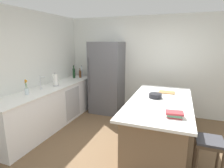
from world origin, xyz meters
name	(u,v)px	position (x,y,z in m)	size (l,w,h in m)	color
ground_plane	(132,156)	(0.00, 0.00, 0.00)	(7.20, 7.20, 0.00)	brown
wall_rear	(154,66)	(0.00, 2.25, 1.30)	(6.00, 0.10, 2.60)	silver
wall_left	(16,74)	(-2.45, 0.00, 1.30)	(0.10, 6.00, 2.60)	silver
counter_run_left	(52,106)	(-2.08, 0.59, 0.46)	(0.66, 3.06, 0.92)	white
kitchen_island	(159,124)	(0.37, 0.48, 0.46)	(1.07, 2.22, 0.91)	#7A6047
refrigerator	(107,78)	(-1.20, 1.84, 0.96)	(0.83, 0.74, 1.93)	#56565B
bar_stool	(209,148)	(1.11, -0.24, 0.55)	(0.36, 0.36, 0.68)	#473828
sink_faucet	(41,82)	(-2.13, 0.33, 1.08)	(0.15, 0.05, 0.30)	silver
flower_vase	(27,90)	(-2.12, -0.09, 1.02)	(0.08, 0.08, 0.30)	silver
paper_towel_roll	(55,80)	(-2.05, 0.72, 1.06)	(0.14, 0.14, 0.31)	gray
hot_sauce_bottle	(81,73)	(-2.09, 2.00, 1.01)	(0.05, 0.05, 0.21)	red
soda_bottle	(82,73)	(-2.02, 1.90, 1.05)	(0.06, 0.06, 0.33)	silver
syrup_bottle	(80,74)	(-2.02, 1.81, 1.03)	(0.06, 0.06, 0.27)	#5B3319
wine_bottle	(74,73)	(-2.16, 1.71, 1.07)	(0.07, 0.07, 0.36)	#19381E
cookbook_stack	(174,114)	(0.64, -0.22, 0.95)	(0.25, 0.19, 0.08)	#A83338
mixing_bowl	(155,96)	(0.27, 0.61, 0.95)	(0.24, 0.24, 0.08)	black
cutting_board	(167,92)	(0.45, 1.05, 0.92)	(0.32, 0.22, 0.02)	#9E7042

